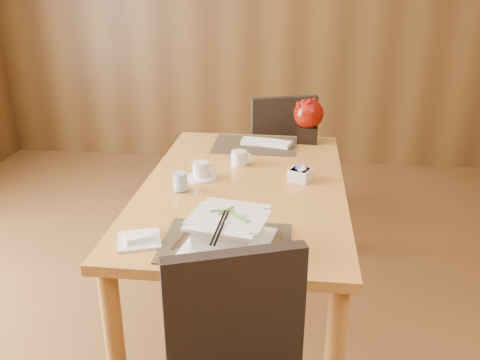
# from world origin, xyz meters

# --- Properties ---
(back_wall) EXTENTS (5.00, 0.02, 2.80)m
(back_wall) POSITION_xyz_m (0.00, 3.00, 1.40)
(back_wall) COLOR brown
(back_wall) RESTS_ON ground
(dining_table) EXTENTS (0.90, 1.50, 0.75)m
(dining_table) POSITION_xyz_m (0.00, 0.60, 0.65)
(dining_table) COLOR #C98437
(dining_table) RESTS_ON ground
(placemat_near) EXTENTS (0.45, 0.33, 0.01)m
(placemat_near) POSITION_xyz_m (0.00, 0.05, 0.75)
(placemat_near) COLOR black
(placemat_near) RESTS_ON dining_table
(placemat_far) EXTENTS (0.45, 0.33, 0.01)m
(placemat_far) POSITION_xyz_m (0.00, 1.15, 0.75)
(placemat_far) COLOR black
(placemat_far) RESTS_ON dining_table
(soup_setting) EXTENTS (0.33, 0.33, 0.11)m
(soup_setting) POSITION_xyz_m (0.01, 0.04, 0.81)
(soup_setting) COLOR silver
(soup_setting) RESTS_ON dining_table
(coffee_cup) EXTENTS (0.14, 0.14, 0.08)m
(coffee_cup) POSITION_xyz_m (-0.20, 0.64, 0.78)
(coffee_cup) COLOR silver
(coffee_cup) RESTS_ON dining_table
(water_glass) EXTENTS (0.09, 0.09, 0.16)m
(water_glass) POSITION_xyz_m (-0.26, 0.49, 0.83)
(water_glass) COLOR white
(water_glass) RESTS_ON dining_table
(creamer_jug) EXTENTS (0.11, 0.11, 0.07)m
(creamer_jug) POSITION_xyz_m (-0.05, 0.83, 0.79)
(creamer_jug) COLOR silver
(creamer_jug) RESTS_ON dining_table
(sugar_caddy) EXTENTS (0.12, 0.12, 0.05)m
(sugar_caddy) POSITION_xyz_m (0.25, 0.67, 0.78)
(sugar_caddy) COLOR silver
(sugar_caddy) RESTS_ON dining_table
(berry_decor) EXTENTS (0.17, 0.17, 0.24)m
(berry_decor) POSITION_xyz_m (0.29, 1.25, 0.89)
(berry_decor) COLOR black
(berry_decor) RESTS_ON dining_table
(napkins_far) EXTENTS (0.29, 0.15, 0.02)m
(napkins_far) POSITION_xyz_m (0.07, 1.15, 0.77)
(napkins_far) COLOR white
(napkins_far) RESTS_ON dining_table
(bread_plate) EXTENTS (0.19, 0.19, 0.01)m
(bread_plate) POSITION_xyz_m (-0.31, 0.03, 0.75)
(bread_plate) COLOR silver
(bread_plate) RESTS_ON dining_table
(far_chair) EXTENTS (0.55, 0.55, 0.93)m
(far_chair) POSITION_xyz_m (0.11, 1.65, 0.53)
(far_chair) COLOR black
(far_chair) RESTS_ON ground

